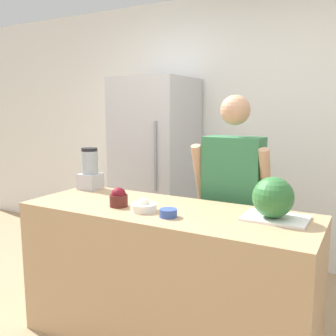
{
  "coord_description": "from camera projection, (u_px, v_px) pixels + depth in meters",
  "views": [
    {
      "loc": [
        1.09,
        -1.62,
        1.5
      ],
      "look_at": [
        0.0,
        0.36,
        1.14
      ],
      "focal_mm": 40.0,
      "sensor_mm": 36.0,
      "label": 1
    }
  ],
  "objects": [
    {
      "name": "bowl_small_blue",
      "position": [
        168.0,
        213.0,
        2.12
      ],
      "size": [
        0.1,
        0.1,
        0.05
      ],
      "color": "#334C9E",
      "rests_on": "counter_island"
    },
    {
      "name": "counter_island",
      "position": [
        165.0,
        277.0,
        2.37
      ],
      "size": [
        1.83,
        0.66,
        0.89
      ],
      "color": "tan",
      "rests_on": "ground_plane"
    },
    {
      "name": "person",
      "position": [
        233.0,
        206.0,
        2.67
      ],
      "size": [
        0.54,
        0.26,
        1.6
      ],
      "color": "#4C608C",
      "rests_on": "ground_plane"
    },
    {
      "name": "blender",
      "position": [
        90.0,
        170.0,
        2.84
      ],
      "size": [
        0.15,
        0.15,
        0.32
      ],
      "color": "#B7B7BC",
      "rests_on": "counter_island"
    },
    {
      "name": "watermelon",
      "position": [
        273.0,
        197.0,
        2.05
      ],
      "size": [
        0.23,
        0.23,
        0.23
      ],
      "color": "#2D6B33",
      "rests_on": "cutting_board"
    },
    {
      "name": "bowl_cherries",
      "position": [
        119.0,
        198.0,
        2.35
      ],
      "size": [
        0.11,
        0.11,
        0.12
      ],
      "color": "#511E19",
      "rests_on": "counter_island"
    },
    {
      "name": "bowl_cream",
      "position": [
        144.0,
        206.0,
        2.24
      ],
      "size": [
        0.16,
        0.16,
        0.08
      ],
      "color": "white",
      "rests_on": "counter_island"
    },
    {
      "name": "wall_back",
      "position": [
        248.0,
        129.0,
        3.67
      ],
      "size": [
        8.0,
        0.06,
        2.6
      ],
      "color": "white",
      "rests_on": "ground_plane"
    },
    {
      "name": "refrigerator",
      "position": [
        156.0,
        169.0,
        3.78
      ],
      "size": [
        0.7,
        0.72,
        1.8
      ],
      "color": "#B7B7BC",
      "rests_on": "ground_plane"
    },
    {
      "name": "cutting_board",
      "position": [
        276.0,
        218.0,
        2.08
      ],
      "size": [
        0.35,
        0.25,
        0.01
      ],
      "color": "white",
      "rests_on": "counter_island"
    }
  ]
}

